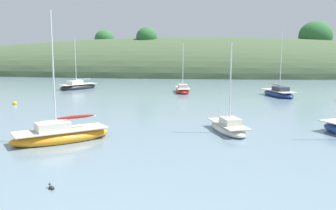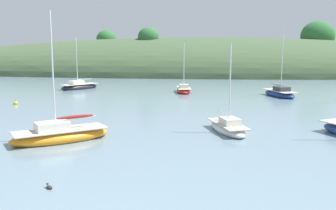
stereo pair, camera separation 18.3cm
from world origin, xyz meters
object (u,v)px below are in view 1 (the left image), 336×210
(mooring_buoy_outer, at_px, (15,103))
(duck_trailing, at_px, (51,188))
(sailboat_yellow_far, at_px, (61,135))
(sailboat_white_near, at_px, (183,90))
(sailboat_blue_center, at_px, (228,127))
(sailboat_navy_dinghy, at_px, (78,86))
(sailboat_teal_outer, at_px, (278,93))

(mooring_buoy_outer, relative_size, duck_trailing, 1.44)
(duck_trailing, bearing_deg, mooring_buoy_outer, 121.77)
(duck_trailing, bearing_deg, sailboat_yellow_far, 109.66)
(sailboat_white_near, relative_size, sailboat_blue_center, 1.09)
(duck_trailing, bearing_deg, sailboat_navy_dinghy, 108.26)
(sailboat_white_near, height_order, mooring_buoy_outer, sailboat_white_near)
(sailboat_yellow_far, xyz_separation_m, sailboat_blue_center, (9.98, 3.53, -0.06))
(sailboat_yellow_far, height_order, sailboat_teal_outer, sailboat_teal_outer)
(sailboat_white_near, height_order, sailboat_yellow_far, sailboat_yellow_far)
(sailboat_yellow_far, relative_size, sailboat_teal_outer, 0.96)
(sailboat_white_near, height_order, sailboat_navy_dinghy, sailboat_navy_dinghy)
(sailboat_yellow_far, relative_size, sailboat_blue_center, 1.29)
(sailboat_yellow_far, xyz_separation_m, mooring_buoy_outer, (-10.45, 13.85, -0.25))
(sailboat_blue_center, bearing_deg, sailboat_white_near, 100.92)
(sailboat_yellow_far, bearing_deg, duck_trailing, -70.34)
(sailboat_blue_center, distance_m, duck_trailing, 13.02)
(sailboat_blue_center, distance_m, sailboat_navy_dinghy, 31.96)
(sailboat_teal_outer, bearing_deg, mooring_buoy_outer, -161.22)
(sailboat_navy_dinghy, height_order, mooring_buoy_outer, sailboat_navy_dinghy)
(sailboat_blue_center, bearing_deg, sailboat_navy_dinghy, 127.25)
(sailboat_yellow_far, bearing_deg, sailboat_teal_outer, 53.62)
(sailboat_blue_center, distance_m, sailboat_teal_outer, 20.94)
(sailboat_blue_center, bearing_deg, sailboat_yellow_far, -160.52)
(sailboat_white_near, relative_size, sailboat_teal_outer, 0.81)
(sailboat_navy_dinghy, distance_m, mooring_buoy_outer, 15.16)
(sailboat_yellow_far, distance_m, duck_trailing, 7.62)
(sailboat_yellow_far, height_order, sailboat_navy_dinghy, sailboat_yellow_far)
(sailboat_yellow_far, distance_m, sailboat_navy_dinghy, 30.44)
(sailboat_teal_outer, xyz_separation_m, mooring_buoy_outer, (-27.56, -9.38, -0.25))
(duck_trailing, bearing_deg, sailboat_blue_center, 55.27)
(sailboat_yellow_far, xyz_separation_m, sailboat_navy_dinghy, (-9.36, 28.97, -0.01))
(sailboat_white_near, xyz_separation_m, sailboat_blue_center, (4.37, -22.66, -0.02))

